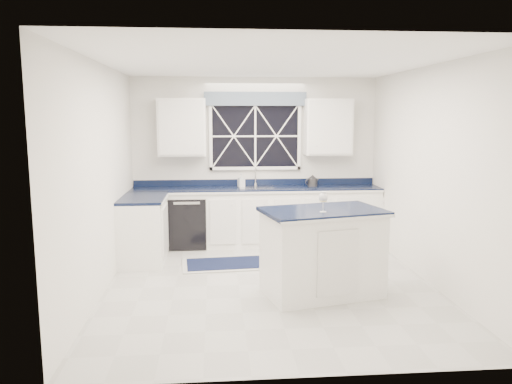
{
  "coord_description": "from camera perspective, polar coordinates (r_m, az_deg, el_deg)",
  "views": [
    {
      "loc": [
        -0.67,
        -5.94,
        2.09
      ],
      "look_at": [
        -0.14,
        0.4,
        1.11
      ],
      "focal_mm": 35.0,
      "sensor_mm": 36.0,
      "label": 1
    }
  ],
  "objects": [
    {
      "name": "back_wall",
      "position": [
        8.25,
        -0.11,
        3.63
      ],
      "size": [
        4.0,
        0.1,
        2.7
      ],
      "primitive_type": "cube",
      "color": "silver",
      "rests_on": "ground"
    },
    {
      "name": "island",
      "position": [
        5.91,
        7.59,
        -6.8
      ],
      "size": [
        1.51,
        1.11,
        1.02
      ],
      "rotation": [
        0.0,
        0.0,
        0.23
      ],
      "color": "white",
      "rests_on": "ground"
    },
    {
      "name": "upper_cabinets",
      "position": [
        8.05,
        -0.01,
        7.43
      ],
      "size": [
        3.1,
        0.34,
        0.9
      ],
      "color": "white",
      "rests_on": "ground"
    },
    {
      "name": "countertop",
      "position": [
        8.01,
        0.07,
        0.38
      ],
      "size": [
        3.98,
        0.64,
        0.04
      ],
      "primitive_type": "cube",
      "color": "black",
      "rests_on": "base_cabinets"
    },
    {
      "name": "wine_glass",
      "position": [
        5.59,
        7.7,
        -0.69
      ],
      "size": [
        0.1,
        0.1,
        0.23
      ],
      "color": "silver",
      "rests_on": "island"
    },
    {
      "name": "kettle",
      "position": [
        8.19,
        6.45,
        1.26
      ],
      "size": [
        0.25,
        0.21,
        0.19
      ],
      "rotation": [
        0.0,
        0.0,
        0.41
      ],
      "color": "#2D2D2F",
      "rests_on": "countertop"
    },
    {
      "name": "dishwasher",
      "position": [
        8.08,
        -7.74,
        -3.3
      ],
      "size": [
        0.6,
        0.58,
        0.82
      ],
      "primitive_type": "cube",
      "color": "black",
      "rests_on": "ground"
    },
    {
      "name": "soap_bottle",
      "position": [
        8.08,
        -1.7,
        1.37
      ],
      "size": [
        0.13,
        0.13,
        0.22
      ],
      "primitive_type": "imported",
      "rotation": [
        0.0,
        0.0,
        0.36
      ],
      "color": "silver",
      "rests_on": "countertop"
    },
    {
      "name": "rug",
      "position": [
        7.13,
        -3.55,
        -8.19
      ],
      "size": [
        1.25,
        0.82,
        0.02
      ],
      "rotation": [
        0.0,
        0.0,
        0.08
      ],
      "color": "#A2A39E",
      "rests_on": "ground"
    },
    {
      "name": "faucet",
      "position": [
        8.17,
        -0.05,
        1.81
      ],
      "size": [
        0.05,
        0.2,
        0.3
      ],
      "color": "#B0AFB2",
      "rests_on": "countertop"
    },
    {
      "name": "window",
      "position": [
        8.18,
        -0.08,
        6.96
      ],
      "size": [
        1.65,
        0.09,
        1.26
      ],
      "color": "black",
      "rests_on": "ground"
    },
    {
      "name": "base_cabinets",
      "position": [
        7.91,
        -2.23,
        -3.2
      ],
      "size": [
        3.99,
        1.6,
        0.9
      ],
      "color": "white",
      "rests_on": "ground"
    },
    {
      "name": "ground",
      "position": [
        6.33,
        1.58,
        -10.49
      ],
      "size": [
        4.5,
        4.5,
        0.0
      ],
      "primitive_type": "plane",
      "color": "#ACACA7",
      "rests_on": "ground"
    }
  ]
}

